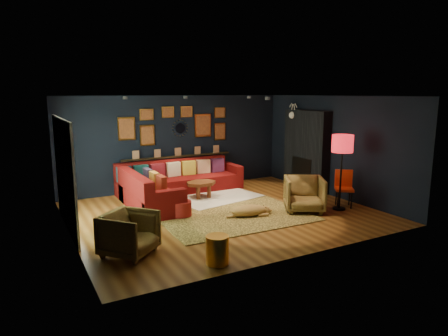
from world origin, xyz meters
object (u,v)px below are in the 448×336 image
armchair_right (304,193)px  orange_chair (344,185)px  armchair_left (129,232)px  pouf (180,208)px  dog (249,208)px  gold_stool (217,250)px  floor_lamp (342,147)px  sectional (169,186)px  coffee_table (201,185)px

armchair_right → orange_chair: armchair_right is taller
armchair_left → pouf: bearing=3.8°
armchair_right → orange_chair: 1.11m
armchair_left → dog: 2.97m
pouf → gold_stool: bearing=-99.3°
orange_chair → gold_stool: bearing=-123.8°
orange_chair → floor_lamp: 1.02m
gold_stool → dog: bearing=46.6°
armchair_left → orange_chair: orange_chair is taller
sectional → gold_stool: bearing=-100.3°
gold_stool → armchair_left: bearing=137.9°
gold_stool → pouf: bearing=80.7°
armchair_left → armchair_right: bearing=-33.3°
coffee_table → floor_lamp: (2.39, -2.44, 1.12)m
coffee_table → pouf: bearing=-131.7°
gold_stool → sectional: bearing=79.7°
pouf → gold_stool: 2.58m
armchair_right → gold_stool: bearing=-122.2°
armchair_right → floor_lamp: floor_lamp is taller
pouf → dog: size_ratio=0.44×
coffee_table → dog: 1.94m
pouf → floor_lamp: floor_lamp is taller
armchair_right → armchair_left: bearing=-141.8°
sectional → dog: (0.97, -2.33, -0.13)m
orange_chair → floor_lamp: (-0.29, -0.18, 0.96)m
armchair_left → coffee_table: bearing=5.2°
orange_chair → pouf: bearing=-159.2°
pouf → armchair_right: (2.65, -0.96, 0.25)m
coffee_table → armchair_right: (1.58, -2.15, 0.08)m
orange_chair → armchair_right: bearing=-149.1°
armchair_left → dog: (2.85, 0.81, -0.21)m
floor_lamp → dog: bearing=166.4°
gold_stool → armchair_right: bearing=27.5°
coffee_table → gold_stool: gold_stool is taller
pouf → gold_stool: size_ratio=1.05×
coffee_table → floor_lamp: bearing=-45.5°
armchair_left → sectional: bearing=17.9°
orange_chair → dog: orange_chair is taller
armchair_right → dog: armchair_right is taller
coffee_table → orange_chair: orange_chair is taller
armchair_left → gold_stool: size_ratio=1.75×
pouf → armchair_left: armchair_left is taller
floor_lamp → armchair_left: bearing=-176.6°
coffee_table → orange_chair: size_ratio=0.98×
dog → coffee_table: bearing=109.9°
coffee_table → dog: size_ratio=0.78×
gold_stool → orange_chair: 4.43m
sectional → dog: sectional is taller
sectional → floor_lamp: 4.38m
pouf → dog: 1.50m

